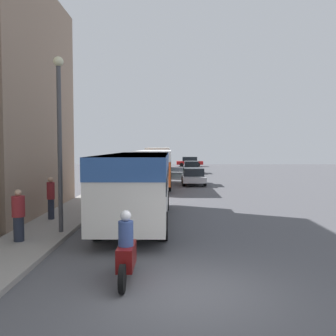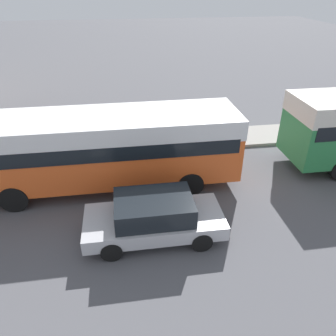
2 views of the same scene
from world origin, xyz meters
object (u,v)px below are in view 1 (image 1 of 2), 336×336
at_px(motorcycle_behind_lead, 126,253).
at_px(pedestrian_walking_away, 18,215).
at_px(car_distant, 191,167).
at_px(pedestrian_near_curb, 51,197).
at_px(car_crossing, 190,161).
at_px(bus_rear, 162,156).
at_px(car_far_curb, 193,176).
at_px(bus_following, 155,163).
at_px(bus_lead, 138,178).
at_px(bus_third_in_line, 158,157).

xyz_separation_m(motorcycle_behind_lead, pedestrian_walking_away, (-3.90, 3.17, 0.33)).
relative_size(car_distant, pedestrian_near_curb, 2.35).
xyz_separation_m(car_crossing, pedestrian_near_curb, (-8.11, -45.16, 0.29)).
relative_size(bus_rear, car_far_curb, 2.11).
relative_size(bus_following, pedestrian_near_curb, 5.63).
relative_size(bus_rear, motorcycle_behind_lead, 4.10).
bearing_deg(bus_following, car_distant, 76.32).
bearing_deg(motorcycle_behind_lead, bus_lead, 92.67).
height_order(bus_rear, car_crossing, bus_rear).
relative_size(bus_third_in_line, pedestrian_walking_away, 5.40).
bearing_deg(motorcycle_behind_lead, pedestrian_near_curb, 120.42).
relative_size(bus_following, car_far_curb, 2.35).
bearing_deg(car_distant, pedestrian_walking_away, -102.49).
height_order(bus_following, car_far_curb, bus_following).
relative_size(motorcycle_behind_lead, car_far_curb, 0.52).
relative_size(bus_lead, car_far_curb, 2.29).
height_order(bus_lead, car_crossing, bus_lead).
height_order(bus_lead, bus_rear, bus_lead).
distance_m(bus_following, bus_rear, 24.04).
xyz_separation_m(car_distant, pedestrian_near_curb, (-7.57, -29.82, 0.33)).
bearing_deg(pedestrian_walking_away, bus_following, 78.55).
bearing_deg(motorcycle_behind_lead, car_distant, 84.52).
bearing_deg(bus_lead, car_crossing, 84.43).
bearing_deg(car_crossing, bus_rear, -32.93).
bearing_deg(bus_lead, pedestrian_near_curb, -178.83).
bearing_deg(bus_third_in_line, car_crossing, 76.51).
distance_m(bus_following, pedestrian_near_curb, 14.83).
distance_m(bus_third_in_line, pedestrian_near_curb, 26.85).
relative_size(bus_third_in_line, car_far_curb, 2.12).
relative_size(bus_lead, car_distant, 2.34).
bearing_deg(pedestrian_walking_away, motorcycle_behind_lead, -39.09).
xyz_separation_m(car_far_curb, pedestrian_near_curb, (-7.00, -15.88, 0.35)).
height_order(bus_rear, pedestrian_walking_away, bus_rear).
bearing_deg(car_crossing, pedestrian_walking_away, -9.27).
bearing_deg(bus_lead, pedestrian_walking_away, -133.35).
bearing_deg(car_far_curb, bus_lead, -101.73).
bearing_deg(bus_lead, bus_third_in_line, 90.13).
bearing_deg(bus_rear, car_crossing, 57.07).
height_order(bus_third_in_line, pedestrian_walking_away, bus_third_in_line).
distance_m(car_crossing, car_far_curb, 29.30).
bearing_deg(bus_lead, bus_rear, 90.01).
relative_size(car_far_curb, car_distant, 1.02).
xyz_separation_m(bus_lead, car_crossing, (4.40, 45.08, -1.10)).
height_order(bus_rear, motorcycle_behind_lead, bus_rear).
distance_m(bus_rear, car_crossing, 8.17).
height_order(bus_rear, car_far_curb, bus_rear).
xyz_separation_m(bus_third_in_line, car_far_curb, (3.34, -10.71, -1.27)).
bearing_deg(pedestrian_walking_away, bus_third_in_line, 83.37).
bearing_deg(bus_third_in_line, bus_lead, -89.87).
height_order(motorcycle_behind_lead, pedestrian_walking_away, pedestrian_walking_away).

